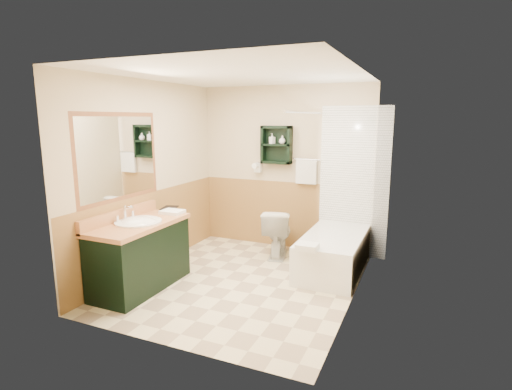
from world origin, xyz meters
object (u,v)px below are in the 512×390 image
object	(u,v)px
soap_bottle_a	(272,141)
soap_bottle_b	(282,141)
hair_dryer	(258,168)
toilet	(278,233)
vanity_book	(162,200)
wall_shelf	(276,145)
bathtub	(334,252)
vanity	(140,255)

from	to	relation	value
soap_bottle_a	soap_bottle_b	size ratio (longest dim) A/B	1.21
hair_dryer	toilet	distance (m)	1.05
vanity_book	toilet	bearing A→B (deg)	23.22
wall_shelf	vanity_book	size ratio (longest dim) A/B	2.26
wall_shelf	hair_dryer	world-z (taller)	wall_shelf
hair_dryer	bathtub	xyz separation A→B (m)	(1.33, -0.60, -0.96)
vanity_book	soap_bottle_a	xyz separation A→B (m)	(1.00, 1.33, 0.70)
toilet	vanity_book	distance (m)	1.67
soap_bottle_b	wall_shelf	bearing A→B (deg)	176.93
bathtub	soap_bottle_b	size ratio (longest dim) A/B	12.39
bathtub	toilet	bearing A→B (deg)	166.10
vanity_book	bathtub	bearing A→B (deg)	4.75
toilet	soap_bottle_a	size ratio (longest dim) A/B	4.66
vanity_book	wall_shelf	bearing A→B (deg)	36.18
soap_bottle_a	wall_shelf	bearing A→B (deg)	4.41
wall_shelf	toilet	bearing A→B (deg)	-65.34
bathtub	soap_bottle_a	world-z (taller)	soap_bottle_a
wall_shelf	soap_bottle_b	bearing A→B (deg)	-3.07
vanity_book	soap_bottle_b	size ratio (longest dim) A/B	2.01
wall_shelf	bathtub	world-z (taller)	wall_shelf
hair_dryer	soap_bottle_b	xyz separation A→B (m)	(0.39, -0.03, 0.41)
wall_shelf	vanity	xyz separation A→B (m)	(-0.89, -2.01, -1.16)
vanity	soap_bottle_b	world-z (taller)	soap_bottle_b
wall_shelf	bathtub	bearing A→B (deg)	-29.15
wall_shelf	vanity_book	xyz separation A→B (m)	(-1.06, -1.34, -0.65)
vanity	toilet	bearing A→B (deg)	57.38
hair_dryer	toilet	xyz separation A→B (m)	(0.46, -0.38, -0.86)
hair_dryer	vanity_book	bearing A→B (deg)	-119.13
hair_dryer	toilet	bearing A→B (deg)	-39.55
wall_shelf	bathtub	xyz separation A→B (m)	(1.03, -0.57, -1.31)
hair_dryer	vanity	size ratio (longest dim) A/B	0.20
wall_shelf	toilet	world-z (taller)	wall_shelf
hair_dryer	vanity	world-z (taller)	hair_dryer
vanity	toilet	xyz separation A→B (m)	(1.06, 1.66, -0.05)
vanity	bathtub	distance (m)	2.41
bathtub	soap_bottle_a	size ratio (longest dim) A/B	10.22
wall_shelf	vanity_book	bearing A→B (deg)	-128.37
soap_bottle_a	vanity	bearing A→B (deg)	-112.45
bathtub	soap_bottle_b	xyz separation A→B (m)	(-0.93, 0.57, 1.37)
hair_dryer	bathtub	world-z (taller)	hair_dryer
soap_bottle_a	toilet	bearing A→B (deg)	-57.03
bathtub	toilet	size ratio (longest dim) A/B	2.19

